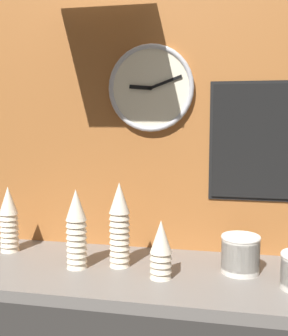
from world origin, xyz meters
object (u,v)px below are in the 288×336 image
Objects in this scene: bowl_stack_right at (241,253)px; cup_stack_far_left at (9,219)px; cup_stack_center_right at (161,249)px; menu_board at (255,142)px; cup_stack_center_left at (76,229)px; cup_stack_center at (119,225)px; wall_clock at (151,88)px.

cup_stack_far_left is at bearing 176.70° from bowl_stack_right.
cup_stack_center_right is 0.67m from cup_stack_far_left.
cup_stack_far_left is 1.95× the size of bowl_stack_right.
bowl_stack_right is 0.30× the size of menu_board.
cup_stack_center_left is at bearing -20.25° from cup_stack_far_left.
cup_stack_center_right is at bearing -26.53° from cup_stack_center.
bowl_stack_right is at bearing -28.99° from wall_clock.
bowl_stack_right is 0.44m from menu_board.
wall_clock is 0.46m from menu_board.
cup_stack_center_left is at bearing -129.02° from wall_clock.
wall_clock reaches higher than menu_board.
bowl_stack_right is (0.92, -0.05, -0.06)m from cup_stack_far_left.
cup_stack_far_left is (-0.34, 0.12, -0.01)m from cup_stack_center_left.
cup_stack_center is 0.44m from bowl_stack_right.
cup_stack_center_left reaches higher than cup_stack_far_left.
cup_stack_far_left is (-0.65, 0.16, 0.03)m from cup_stack_center_right.
cup_stack_center_right is 0.75× the size of cup_stack_far_left.
cup_stack_far_left is 0.58× the size of menu_board.
cup_stack_center_left is 0.93× the size of cup_stack_center.
bowl_stack_right is at bearing -103.25° from menu_board.
menu_board reaches higher than cup_stack_center_right.
menu_board reaches higher than bowl_stack_right.
wall_clock is (0.56, 0.15, 0.53)m from cup_stack_far_left.
cup_stack_center is 0.90× the size of wall_clock.
cup_stack_center reaches higher than cup_stack_center_left.
wall_clock reaches higher than cup_stack_center_left.
cup_stack_center_left is at bearing -172.98° from bowl_stack_right.
wall_clock reaches higher than bowl_stack_right.
menu_board is (0.48, 0.23, 0.30)m from cup_stack_center.
cup_stack_center_left is at bearing -156.01° from menu_board.
wall_clock is (-0.36, 0.20, 0.59)m from bowl_stack_right.
cup_stack_center_left is 0.84× the size of wall_clock.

